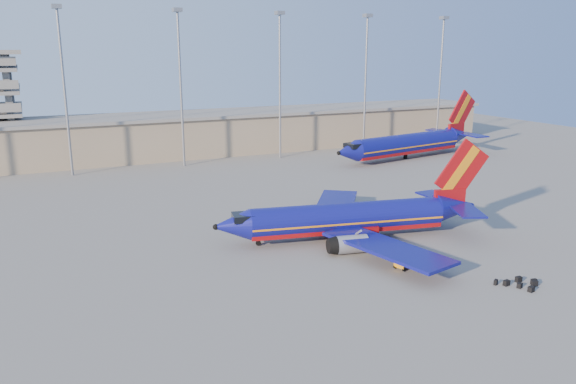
# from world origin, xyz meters

# --- Properties ---
(ground) EXTENTS (220.00, 220.00, 0.00)m
(ground) POSITION_xyz_m (0.00, 0.00, 0.00)
(ground) COLOR slate
(ground) RESTS_ON ground
(terminal_building) EXTENTS (122.00, 16.00, 8.50)m
(terminal_building) POSITION_xyz_m (10.00, 58.00, 4.32)
(terminal_building) COLOR gray
(terminal_building) RESTS_ON ground
(light_mast_row) EXTENTS (101.60, 1.60, 28.65)m
(light_mast_row) POSITION_xyz_m (5.00, 46.00, 17.55)
(light_mast_row) COLOR gray
(light_mast_row) RESTS_ON ground
(aircraft_main) EXTENTS (32.91, 31.35, 11.25)m
(aircraft_main) POSITION_xyz_m (1.89, -3.92, 2.40)
(aircraft_main) COLOR navy
(aircraft_main) RESTS_ON ground
(aircraft_second) EXTENTS (38.53, 15.51, 13.14)m
(aircraft_second) POSITION_xyz_m (38.44, 34.22, 3.01)
(aircraft_second) COLOR navy
(aircraft_second) RESTS_ON ground
(baggage_tug) EXTENTS (2.40, 1.84, 1.52)m
(baggage_tug) POSITION_xyz_m (1.80, -14.15, 0.79)
(baggage_tug) COLOR orange
(baggage_tug) RESTS_ON ground
(luggage_pile) EXTENTS (3.91, 3.05, 0.53)m
(luggage_pile) POSITION_xyz_m (8.88, -22.37, 0.26)
(luggage_pile) COLOR black
(luggage_pile) RESTS_ON ground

